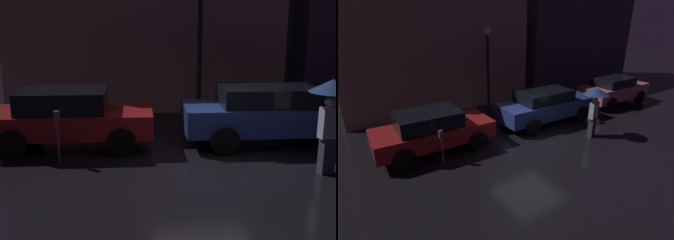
{
  "view_description": "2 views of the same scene",
  "coord_description": "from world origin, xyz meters",
  "views": [
    {
      "loc": [
        -1.79,
        -9.16,
        3.32
      ],
      "look_at": [
        -0.9,
        0.19,
        0.96
      ],
      "focal_mm": 45.0,
      "sensor_mm": 36.0,
      "label": 1
    },
    {
      "loc": [
        -5.93,
        -7.16,
        4.52
      ],
      "look_at": [
        -0.82,
        0.44,
        0.94
      ],
      "focal_mm": 28.0,
      "sensor_mm": 36.0,
      "label": 2
    }
  ],
  "objects": [
    {
      "name": "parked_car_blue",
      "position": [
        1.92,
        1.26,
        0.81
      ],
      "size": [
        4.72,
        1.93,
        1.52
      ],
      "rotation": [
        0.0,
        0.0,
        -0.03
      ],
      "color": "navy",
      "rests_on": "ground"
    },
    {
      "name": "building_facade_left",
      "position": [
        -1.14,
        6.5,
        3.33
      ],
      "size": [
        9.55,
        3.0,
        6.65
      ],
      "color": "gray",
      "rests_on": "ground"
    },
    {
      "name": "pedestrian_with_umbrella",
      "position": [
        2.38,
        -1.02,
        1.58
      ],
      "size": [
        0.97,
        0.97,
        2.04
      ],
      "rotation": [
        0.0,
        0.0,
        3.33
      ],
      "color": "#383842",
      "rests_on": "ground"
    },
    {
      "name": "parking_meter",
      "position": [
        -3.43,
        0.28,
        0.75
      ],
      "size": [
        0.12,
        0.1,
        1.2
      ],
      "color": "#4C5154",
      "rests_on": "ground"
    },
    {
      "name": "street_lamp_near",
      "position": [
        0.44,
        3.87,
        2.79
      ],
      "size": [
        0.38,
        0.38,
        4.16
      ],
      "color": "black",
      "rests_on": "ground"
    },
    {
      "name": "ground_plane",
      "position": [
        0.0,
        0.0,
        0.0
      ],
      "size": [
        60.0,
        60.0,
        0.0
      ],
      "primitive_type": "plane",
      "color": "black"
    },
    {
      "name": "parked_car_red",
      "position": [
        -3.32,
        1.44,
        0.79
      ],
      "size": [
        4.18,
        2.0,
        1.49
      ],
      "rotation": [
        0.0,
        0.0,
        -0.02
      ],
      "color": "maroon",
      "rests_on": "ground"
    },
    {
      "name": "building_facade_right",
      "position": [
        8.97,
        6.5,
        3.26
      ],
      "size": [
        9.19,
        3.0,
        6.53
      ],
      "color": "#3D3D47",
      "rests_on": "ground"
    },
    {
      "name": "parked_car_pink",
      "position": [
        7.0,
        1.31,
        0.8
      ],
      "size": [
        4.12,
        1.92,
        1.5
      ],
      "rotation": [
        0.0,
        0.0,
        -0.01
      ],
      "color": "#DB6684",
      "rests_on": "ground"
    }
  ]
}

